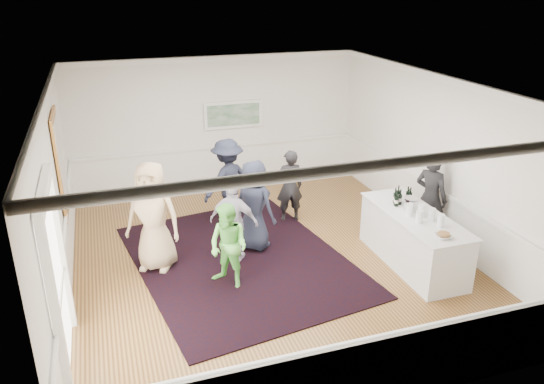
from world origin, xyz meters
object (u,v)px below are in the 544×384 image
object	(u,v)px
guest_navy	(254,206)
nut_bowl	(444,235)
ice_bucket	(410,205)
serving_table	(413,239)
guest_green	(229,246)
guest_dark_a	(228,181)
guest_tan	(153,217)
guest_dark_b	(289,186)
bartender	(430,198)
guest_lilac	(234,222)

from	to	relation	value
guest_navy	nut_bowl	size ratio (longest dim) A/B	6.57
ice_bucket	nut_bowl	distance (m)	1.10
serving_table	guest_green	xyz separation A→B (m)	(-3.33, 0.34, 0.24)
guest_dark_a	guest_green	bearing A→B (deg)	50.50
guest_dark_a	serving_table	bearing A→B (deg)	107.49
guest_tan	guest_dark_b	size ratio (longest dim) A/B	1.27
serving_table	bartender	size ratio (longest dim) A/B	1.33
serving_table	ice_bucket	bearing A→B (deg)	93.35
serving_table	bartender	bearing A→B (deg)	42.16
guest_tan	guest_lilac	bearing A→B (deg)	20.19
guest_dark_a	ice_bucket	distance (m)	3.82
guest_green	guest_navy	distance (m)	1.42
guest_green	guest_dark_b	xyz separation A→B (m)	(1.86, 2.14, 0.05)
guest_lilac	guest_dark_a	world-z (taller)	guest_dark_a
nut_bowl	guest_green	bearing A→B (deg)	158.93
guest_tan	guest_green	distance (m)	1.51
guest_tan	nut_bowl	distance (m)	4.90
guest_green	ice_bucket	bearing A→B (deg)	48.72
bartender	guest_tan	world-z (taller)	guest_tan
guest_tan	serving_table	bearing A→B (deg)	10.66
ice_bucket	nut_bowl	size ratio (longest dim) A/B	0.97
guest_tan	guest_dark_b	bearing A→B (deg)	48.63
guest_dark_a	ice_bucket	xyz separation A→B (m)	(2.70, -2.69, 0.20)
guest_lilac	ice_bucket	size ratio (longest dim) A/B	5.94
guest_tan	nut_bowl	xyz separation A→B (m)	(4.36, -2.25, 0.03)
serving_table	guest_tan	size ratio (longest dim) A/B	1.22
guest_green	guest_dark_a	size ratio (longest dim) A/B	0.81
guest_tan	guest_dark_a	world-z (taller)	guest_tan
guest_lilac	nut_bowl	bearing A→B (deg)	177.77
nut_bowl	guest_tan	bearing A→B (deg)	152.67
guest_tan	guest_dark_a	bearing A→B (deg)	69.29
guest_green	guest_dark_b	bearing A→B (deg)	100.59
guest_lilac	guest_navy	world-z (taller)	guest_navy
serving_table	bartender	distance (m)	1.14
bartender	guest_dark_a	distance (m)	4.11
serving_table	guest_dark_a	bearing A→B (deg)	133.34
serving_table	bartender	xyz separation A→B (m)	(0.78, 0.71, 0.42)
guest_navy	nut_bowl	distance (m)	3.46
bartender	guest_lilac	distance (m)	3.83
guest_navy	guest_dark_a	bearing A→B (deg)	-28.70
guest_tan	ice_bucket	xyz separation A→B (m)	(4.42, -1.16, 0.11)
serving_table	guest_tan	distance (m)	4.65
serving_table	guest_dark_a	world-z (taller)	guest_dark_a
serving_table	guest_navy	size ratio (longest dim) A/B	1.38
guest_green	nut_bowl	size ratio (longest dim) A/B	5.50
bartender	guest_dark_b	size ratio (longest dim) A/B	1.17
bartender	guest_green	xyz separation A→B (m)	(-4.11, -0.37, -0.18)
bartender	guest_tan	size ratio (longest dim) A/B	0.92
guest_tan	guest_dark_b	world-z (taller)	guest_tan
ice_bucket	guest_green	bearing A→B (deg)	177.27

